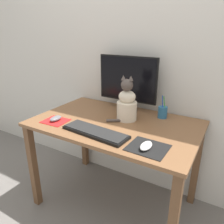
{
  "coord_description": "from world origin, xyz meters",
  "views": [
    {
      "loc": [
        0.71,
        -1.26,
        1.35
      ],
      "look_at": [
        0.02,
        -0.07,
        0.83
      ],
      "focal_mm": 35.0,
      "sensor_mm": 36.0,
      "label": 1
    }
  ],
  "objects": [
    {
      "name": "monitor",
      "position": [
        -0.04,
        0.27,
        0.97
      ],
      "size": [
        0.49,
        0.17,
        0.44
      ],
      "color": "black",
      "rests_on": "desk"
    },
    {
      "name": "ground_plane",
      "position": [
        0.0,
        0.0,
        0.0
      ],
      "size": [
        12.0,
        12.0,
        0.0
      ],
      "primitive_type": "plane",
      "color": "slate"
    },
    {
      "name": "cat",
      "position": [
        0.05,
        0.08,
        0.85
      ],
      "size": [
        0.19,
        0.21,
        0.33
      ],
      "rotation": [
        0.0,
        0.0,
        0.2
      ],
      "color": "beige",
      "rests_on": "desk"
    },
    {
      "name": "pen_cup",
      "position": [
        0.27,
        0.25,
        0.77
      ],
      "size": [
        0.07,
        0.07,
        0.17
      ],
      "color": "#286089",
      "rests_on": "desk"
    },
    {
      "name": "wall_back",
      "position": [
        0.0,
        0.4,
        1.25
      ],
      "size": [
        7.0,
        0.04,
        2.5
      ],
      "color": "beige",
      "rests_on": "ground_plane"
    },
    {
      "name": "desk",
      "position": [
        0.0,
        0.0,
        0.63
      ],
      "size": [
        1.17,
        0.74,
        0.73
      ],
      "color": "brown",
      "rests_on": "ground_plane"
    },
    {
      "name": "mousepad_right",
      "position": [
        0.34,
        -0.23,
        0.73
      ],
      "size": [
        0.22,
        0.2,
        0.0
      ],
      "rotation": [
        0.0,
        0.0,
        -0.03
      ],
      "color": "black",
      "rests_on": "desk"
    },
    {
      "name": "keyboard",
      "position": [
        -0.02,
        -0.23,
        0.74
      ],
      "size": [
        0.46,
        0.18,
        0.02
      ],
      "rotation": [
        0.0,
        0.0,
        -0.09
      ],
      "color": "black",
      "rests_on": "desk"
    },
    {
      "name": "computer_mouse_left",
      "position": [
        -0.38,
        -0.21,
        0.75
      ],
      "size": [
        0.06,
        0.1,
        0.03
      ],
      "color": "slate",
      "rests_on": "mousepad_left"
    },
    {
      "name": "mousepad_left",
      "position": [
        -0.38,
        -0.21,
        0.73
      ],
      "size": [
        0.18,
        0.16,
        0.0
      ],
      "rotation": [
        0.0,
        0.0,
        0.05
      ],
      "color": "red",
      "rests_on": "desk"
    },
    {
      "name": "computer_mouse_right",
      "position": [
        0.34,
        -0.24,
        0.75
      ],
      "size": [
        0.06,
        0.11,
        0.03
      ],
      "color": "white",
      "rests_on": "mousepad_right"
    }
  ]
}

